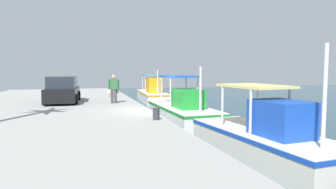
{
  "coord_description": "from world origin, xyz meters",
  "views": [
    {
      "loc": [
        14.17,
        -3.24,
        2.79
      ],
      "look_at": [
        -2.6,
        1.57,
        1.32
      ],
      "focal_mm": 32.25,
      "sensor_mm": 36.0,
      "label": 1
    }
  ],
  "objects_px": {
    "fishing_boat_third": "(266,139)",
    "pelican": "(111,92)",
    "fishing_boat_second": "(183,110)",
    "fisherman_standing": "(114,87)",
    "fishing_boat_nearest": "(153,94)",
    "mooring_bollard_nearest": "(117,90)",
    "mooring_bollard_second": "(156,114)",
    "parked_car": "(63,91)"
  },
  "relations": [
    {
      "from": "fishing_boat_third",
      "to": "pelican",
      "type": "bearing_deg",
      "value": -165.94
    },
    {
      "from": "fishing_boat_second",
      "to": "fisherman_standing",
      "type": "relative_size",
      "value": 3.92
    },
    {
      "from": "fishing_boat_nearest",
      "to": "fishing_boat_third",
      "type": "bearing_deg",
      "value": -1.29
    },
    {
      "from": "fishing_boat_nearest",
      "to": "mooring_bollard_nearest",
      "type": "relative_size",
      "value": 12.24
    },
    {
      "from": "mooring_bollard_nearest",
      "to": "mooring_bollard_second",
      "type": "height_order",
      "value": "mooring_bollard_nearest"
    },
    {
      "from": "parked_car",
      "to": "pelican",
      "type": "bearing_deg",
      "value": 130.4
    },
    {
      "from": "mooring_bollard_second",
      "to": "fishing_boat_second",
      "type": "bearing_deg",
      "value": 146.48
    },
    {
      "from": "mooring_bollard_nearest",
      "to": "fishing_boat_second",
      "type": "bearing_deg",
      "value": 12.49
    },
    {
      "from": "fishing_boat_third",
      "to": "parked_car",
      "type": "xyz_separation_m",
      "value": [
        -11.07,
        -6.51,
        0.86
      ]
    },
    {
      "from": "pelican",
      "to": "fisherman_standing",
      "type": "height_order",
      "value": "fisherman_standing"
    },
    {
      "from": "fishing_boat_second",
      "to": "mooring_bollard_nearest",
      "type": "relative_size",
      "value": 12.05
    },
    {
      "from": "fishing_boat_third",
      "to": "parked_car",
      "type": "bearing_deg",
      "value": -149.54
    },
    {
      "from": "fishing_boat_second",
      "to": "mooring_bollard_second",
      "type": "relative_size",
      "value": 13.66
    },
    {
      "from": "mooring_bollard_nearest",
      "to": "fishing_boat_third",
      "type": "bearing_deg",
      "value": 8.55
    },
    {
      "from": "pelican",
      "to": "fishing_boat_second",
      "type": "bearing_deg",
      "value": 24.88
    },
    {
      "from": "pelican",
      "to": "mooring_bollard_nearest",
      "type": "bearing_deg",
      "value": 167.38
    },
    {
      "from": "pelican",
      "to": "mooring_bollard_second",
      "type": "height_order",
      "value": "pelican"
    },
    {
      "from": "fisherman_standing",
      "to": "fishing_boat_nearest",
      "type": "bearing_deg",
      "value": 150.99
    },
    {
      "from": "fishing_boat_nearest",
      "to": "mooring_bollard_second",
      "type": "bearing_deg",
      "value": -12.5
    },
    {
      "from": "pelican",
      "to": "mooring_bollard_second",
      "type": "xyz_separation_m",
      "value": [
        10.2,
        0.82,
        -0.16
      ]
    },
    {
      "from": "fishing_boat_second",
      "to": "parked_car",
      "type": "distance_m",
      "value": 7.49
    },
    {
      "from": "pelican",
      "to": "parked_car",
      "type": "relative_size",
      "value": 0.23
    },
    {
      "from": "fishing_boat_nearest",
      "to": "fishing_boat_second",
      "type": "height_order",
      "value": "fishing_boat_second"
    },
    {
      "from": "fishing_boat_second",
      "to": "fisherman_standing",
      "type": "bearing_deg",
      "value": -130.45
    },
    {
      "from": "fisherman_standing",
      "to": "mooring_bollard_nearest",
      "type": "height_order",
      "value": "fisherman_standing"
    },
    {
      "from": "mooring_bollard_nearest",
      "to": "fishing_boat_nearest",
      "type": "bearing_deg",
      "value": 83.27
    },
    {
      "from": "fisherman_standing",
      "to": "mooring_bollard_second",
      "type": "xyz_separation_m",
      "value": [
        6.29,
        1.01,
        -0.69
      ]
    },
    {
      "from": "fishing_boat_third",
      "to": "mooring_bollard_nearest",
      "type": "bearing_deg",
      "value": -171.45
    },
    {
      "from": "fishing_boat_nearest",
      "to": "fishing_boat_second",
      "type": "bearing_deg",
      "value": -3.96
    },
    {
      "from": "fishing_boat_second",
      "to": "fishing_boat_third",
      "type": "relative_size",
      "value": 1.09
    },
    {
      "from": "pelican",
      "to": "fisherman_standing",
      "type": "relative_size",
      "value": 0.57
    },
    {
      "from": "fishing_boat_third",
      "to": "fisherman_standing",
      "type": "relative_size",
      "value": 3.6
    },
    {
      "from": "fishing_boat_third",
      "to": "fisherman_standing",
      "type": "xyz_separation_m",
      "value": [
        -9.79,
        -3.62,
        1.07
      ]
    },
    {
      "from": "fishing_boat_nearest",
      "to": "mooring_bollard_nearest",
      "type": "bearing_deg",
      "value": -96.73
    },
    {
      "from": "fishing_boat_third",
      "to": "mooring_bollard_second",
      "type": "height_order",
      "value": "fishing_boat_third"
    },
    {
      "from": "fishing_boat_third",
      "to": "pelican",
      "type": "xyz_separation_m",
      "value": [
        -13.7,
        -3.43,
        0.55
      ]
    },
    {
      "from": "fishing_boat_nearest",
      "to": "mooring_bollard_second",
      "type": "xyz_separation_m",
      "value": [
        13.5,
        -2.99,
        0.35
      ]
    },
    {
      "from": "fisherman_standing",
      "to": "mooring_bollard_nearest",
      "type": "xyz_separation_m",
      "value": [
        -7.57,
        1.01,
        -0.65
      ]
    },
    {
      "from": "fishing_boat_third",
      "to": "mooring_bollard_second",
      "type": "distance_m",
      "value": 4.38
    },
    {
      "from": "fishing_boat_nearest",
      "to": "mooring_bollard_second",
      "type": "distance_m",
      "value": 13.84
    },
    {
      "from": "parked_car",
      "to": "mooring_bollard_nearest",
      "type": "distance_m",
      "value": 7.41
    },
    {
      "from": "parked_car",
      "to": "mooring_bollard_second",
      "type": "relative_size",
      "value": 8.77
    }
  ]
}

